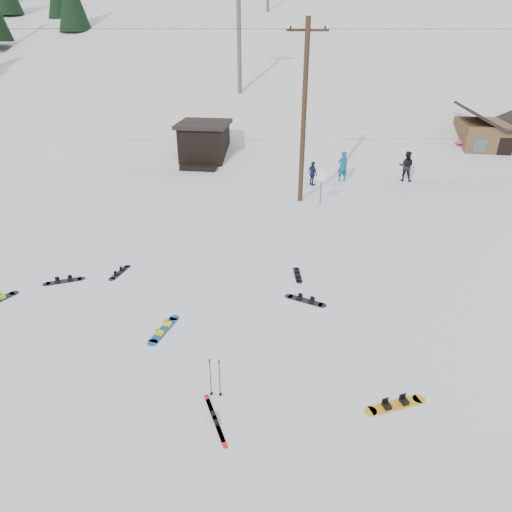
# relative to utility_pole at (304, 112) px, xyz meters

# --- Properties ---
(ground) EXTENTS (200.00, 200.00, 0.00)m
(ground) POSITION_rel_utility_pole_xyz_m (-2.00, -14.00, -4.68)
(ground) COLOR white
(ground) RESTS_ON ground
(ski_slope) EXTENTS (60.00, 85.24, 65.97)m
(ski_slope) POSITION_rel_utility_pole_xyz_m (-2.00, 41.00, -16.68)
(ski_slope) COLOR silver
(ski_slope) RESTS_ON ground
(ridge_left) EXTENTS (47.54, 95.03, 58.38)m
(ridge_left) POSITION_rel_utility_pole_xyz_m (-38.00, 34.00, -15.68)
(ridge_left) COLOR white
(ridge_left) RESTS_ON ground
(treeline_crest) EXTENTS (50.00, 6.00, 10.00)m
(treeline_crest) POSITION_rel_utility_pole_xyz_m (-2.00, 72.00, -4.68)
(treeline_crest) COLOR black
(treeline_crest) RESTS_ON ski_slope
(utility_pole) EXTENTS (2.00, 0.26, 9.00)m
(utility_pole) POSITION_rel_utility_pole_xyz_m (0.00, 0.00, 0.00)
(utility_pole) COLOR #3A2819
(utility_pole) RESTS_ON ground
(trail_sign) EXTENTS (0.50, 0.09, 1.85)m
(trail_sign) POSITION_rel_utility_pole_xyz_m (1.10, -0.42, -3.41)
(trail_sign) COLOR #595B60
(trail_sign) RESTS_ON ground
(lift_hut) EXTENTS (3.40, 4.10, 2.75)m
(lift_hut) POSITION_rel_utility_pole_xyz_m (-7.00, 6.94, -3.32)
(lift_hut) COLOR black
(lift_hut) RESTS_ON ground
(lift_tower_near) EXTENTS (2.20, 0.36, 8.00)m
(lift_tower_near) POSITION_rel_utility_pole_xyz_m (-6.00, 16.00, 3.18)
(lift_tower_near) COLOR #595B60
(lift_tower_near) RESTS_ON ski_slope
(cabin) EXTENTS (5.39, 4.40, 3.77)m
(cabin) POSITION_rel_utility_pole_xyz_m (13.00, 10.00, -3.20)
(cabin) COLOR brown
(cabin) RESTS_ON ground
(hero_snowboard) EXTENTS (0.58, 1.66, 0.12)m
(hero_snowboard) POSITION_rel_utility_pole_xyz_m (-3.66, -12.57, -4.65)
(hero_snowboard) COLOR #154A8D
(hero_snowboard) RESTS_ON ground
(hero_skis) EXTENTS (0.93, 1.62, 0.09)m
(hero_skis) POSITION_rel_utility_pole_xyz_m (-1.26, -15.95, -4.65)
(hero_skis) COLOR #B71216
(hero_skis) RESTS_ON ground
(ski_poles) EXTENTS (0.32, 0.09, 1.18)m
(ski_poles) POSITION_rel_utility_pole_xyz_m (-1.42, -15.14, -4.08)
(ski_poles) COLOR black
(ski_poles) RESTS_ON ground
(board_scatter_a) EXTENTS (1.38, 0.83, 0.11)m
(board_scatter_a) POSITION_rel_utility_pole_xyz_m (-8.34, -10.13, -4.65)
(board_scatter_a) COLOR black
(board_scatter_a) RESTS_ON ground
(board_scatter_b) EXTENTS (0.44, 1.31, 0.09)m
(board_scatter_b) POSITION_rel_utility_pole_xyz_m (-6.54, -9.19, -4.66)
(board_scatter_b) COLOR black
(board_scatter_b) RESTS_ON ground
(board_scatter_d) EXTENTS (1.47, 0.73, 0.11)m
(board_scatter_d) POSITION_rel_utility_pole_xyz_m (0.71, -10.25, -4.65)
(board_scatter_d) COLOR black
(board_scatter_d) RESTS_ON ground
(board_scatter_e) EXTENTS (1.59, 0.91, 0.12)m
(board_scatter_e) POSITION_rel_utility_pole_xyz_m (3.16, -14.87, -4.65)
(board_scatter_e) COLOR gold
(board_scatter_e) RESTS_ON ground
(board_scatter_f) EXTENTS (0.42, 1.27, 0.09)m
(board_scatter_f) POSITION_rel_utility_pole_xyz_m (0.34, -8.45, -4.66)
(board_scatter_f) COLOR black
(board_scatter_f) RESTS_ON ground
(skier_teal) EXTENTS (0.80, 0.70, 1.86)m
(skier_teal) POSITION_rel_utility_pole_xyz_m (2.36, 3.82, -3.75)
(skier_teal) COLOR #0B5370
(skier_teal) RESTS_ON ground
(skier_dark) EXTENTS (1.03, 0.88, 1.84)m
(skier_dark) POSITION_rel_utility_pole_xyz_m (6.22, 4.47, -3.76)
(skier_dark) COLOR black
(skier_dark) RESTS_ON ground
(skier_pink) EXTENTS (1.21, 0.95, 1.64)m
(skier_pink) POSITION_rel_utility_pole_xyz_m (10.34, 9.05, -3.86)
(skier_pink) COLOR #BD4266
(skier_pink) RESTS_ON ground
(skier_navy) EXTENTS (0.79, 0.90, 1.46)m
(skier_navy) POSITION_rel_utility_pole_xyz_m (0.58, 2.76, -3.95)
(skier_navy) COLOR #1C1E47
(skier_navy) RESTS_ON ground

